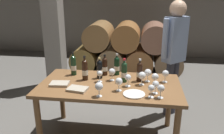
# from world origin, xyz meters

# --- Properties ---
(cellar_back_wall) EXTENTS (10.00, 0.24, 2.80)m
(cellar_back_wall) POSITION_xyz_m (0.00, 4.20, 1.40)
(cellar_back_wall) COLOR gray
(cellar_back_wall) RESTS_ON ground_plane
(barrel_stack) EXTENTS (2.49, 0.90, 1.15)m
(barrel_stack) POSITION_xyz_m (-0.00, 2.60, 0.53)
(barrel_stack) COLOR olive
(barrel_stack) RESTS_ON ground_plane
(stone_pillar) EXTENTS (0.32, 0.32, 2.60)m
(stone_pillar) POSITION_xyz_m (-1.30, 1.60, 1.30)
(stone_pillar) COLOR gray
(stone_pillar) RESTS_ON ground_plane
(dining_table) EXTENTS (1.70, 0.90, 0.76)m
(dining_table) POSITION_xyz_m (0.00, 0.00, 0.67)
(dining_table) COLOR brown
(dining_table) RESTS_ON ground_plane
(wine_bottle_0) EXTENTS (0.07, 0.07, 0.29)m
(wine_bottle_0) POSITION_xyz_m (0.05, 0.34, 0.89)
(wine_bottle_0) COLOR black
(wine_bottle_0) RESTS_ON dining_table
(wine_bottle_1) EXTENTS (0.07, 0.07, 0.27)m
(wine_bottle_1) POSITION_xyz_m (-0.16, 0.18, 0.88)
(wine_bottle_1) COLOR black
(wine_bottle_1) RESTS_ON dining_table
(wine_bottle_2) EXTENTS (0.07, 0.07, 0.30)m
(wine_bottle_2) POSITION_xyz_m (0.16, 0.10, 0.89)
(wine_bottle_2) COLOR #19381E
(wine_bottle_2) RESTS_ON dining_table
(wine_bottle_3) EXTENTS (0.07, 0.07, 0.31)m
(wine_bottle_3) POSITION_xyz_m (-0.52, 0.25, 0.90)
(wine_bottle_3) COLOR #19381E
(wine_bottle_3) RESTS_ON dining_table
(wine_bottle_4) EXTENTS (0.07, 0.07, 0.29)m
(wine_bottle_4) POSITION_xyz_m (0.35, 0.14, 0.89)
(wine_bottle_4) COLOR black
(wine_bottle_4) RESTS_ON dining_table
(wine_bottle_5) EXTENTS (0.07, 0.07, 0.31)m
(wine_bottle_5) POSITION_xyz_m (-0.33, 0.09, 0.89)
(wine_bottle_5) COLOR black
(wine_bottle_5) RESTS_ON dining_table
(wine_bottle_6) EXTENTS (0.07, 0.07, 0.28)m
(wine_bottle_6) POSITION_xyz_m (-0.11, 0.30, 0.88)
(wine_bottle_6) COLOR black
(wine_bottle_6) RESTS_ON dining_table
(wine_glass_0) EXTENTS (0.09, 0.09, 0.16)m
(wine_glass_0) POSITION_xyz_m (-0.06, -0.36, 0.87)
(wine_glass_0) COLOR white
(wine_glass_0) RESTS_ON dining_table
(wine_glass_1) EXTENTS (0.08, 0.08, 0.15)m
(wine_glass_1) POSITION_xyz_m (0.58, -0.30, 0.87)
(wine_glass_1) COLOR white
(wine_glass_1) RESTS_ON dining_table
(wine_glass_2) EXTENTS (0.08, 0.08, 0.16)m
(wine_glass_2) POSITION_xyz_m (0.01, 0.12, 0.87)
(wine_glass_2) COLOR white
(wine_glass_2) RESTS_ON dining_table
(wine_glass_3) EXTENTS (0.07, 0.07, 0.14)m
(wine_glass_3) POSITION_xyz_m (-0.13, 0.05, 0.86)
(wine_glass_3) COLOR white
(wine_glass_3) RESTS_ON dining_table
(wine_glass_4) EXTENTS (0.08, 0.08, 0.15)m
(wine_glass_4) POSITION_xyz_m (0.67, 0.15, 0.87)
(wine_glass_4) COLOR white
(wine_glass_4) RESTS_ON dining_table
(wine_glass_5) EXTENTS (0.09, 0.09, 0.16)m
(wine_glass_5) POSITION_xyz_m (0.38, 0.03, 0.88)
(wine_glass_5) COLOR white
(wine_glass_5) RESTS_ON dining_table
(wine_glass_6) EXTENTS (0.07, 0.07, 0.15)m
(wine_glass_6) POSITION_xyz_m (0.22, -0.04, 0.87)
(wine_glass_6) COLOR white
(wine_glass_6) RESTS_ON dining_table
(wine_glass_7) EXTENTS (0.08, 0.08, 0.16)m
(wine_glass_7) POSITION_xyz_m (0.13, -0.18, 0.87)
(wine_glass_7) COLOR white
(wine_glass_7) RESTS_ON dining_table
(wine_glass_8) EXTENTS (0.08, 0.08, 0.15)m
(wine_glass_8) POSITION_xyz_m (0.53, -0.20, 0.87)
(wine_glass_8) COLOR white
(wine_glass_8) RESTS_ON dining_table
(wine_glass_9) EXTENTS (0.09, 0.09, 0.16)m
(wine_glass_9) POSITION_xyz_m (0.45, 0.14, 0.87)
(wine_glass_9) COLOR white
(wine_glass_9) RESTS_ON dining_table
(wine_glass_10) EXTENTS (0.08, 0.08, 0.16)m
(wine_glass_10) POSITION_xyz_m (0.54, 0.02, 0.87)
(wine_glass_10) COLOR white
(wine_glass_10) RESTS_ON dining_table
(wine_glass_11) EXTENTS (0.07, 0.07, 0.14)m
(wine_glass_11) POSITION_xyz_m (0.49, -0.30, 0.86)
(wine_glass_11) COLOR white
(wine_glass_11) RESTS_ON dining_table
(tasting_notebook) EXTENTS (0.24, 0.20, 0.03)m
(tasting_notebook) POSITION_xyz_m (-0.34, -0.23, 0.77)
(tasting_notebook) COLOR #B2A893
(tasting_notebook) RESTS_ON dining_table
(leather_ledger) EXTENTS (0.23, 0.18, 0.03)m
(leather_ledger) POSITION_xyz_m (-0.59, -0.11, 0.77)
(leather_ledger) COLOR #B2A893
(leather_ledger) RESTS_ON dining_table
(serving_plate) EXTENTS (0.24, 0.24, 0.01)m
(serving_plate) POSITION_xyz_m (0.31, -0.26, 0.77)
(serving_plate) COLOR white
(serving_plate) RESTS_ON dining_table
(sommelier_presenting) EXTENTS (0.39, 0.36, 1.72)m
(sommelier_presenting) POSITION_xyz_m (0.83, 0.75, 1.04)
(sommelier_presenting) COLOR #383842
(sommelier_presenting) RESTS_ON ground_plane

